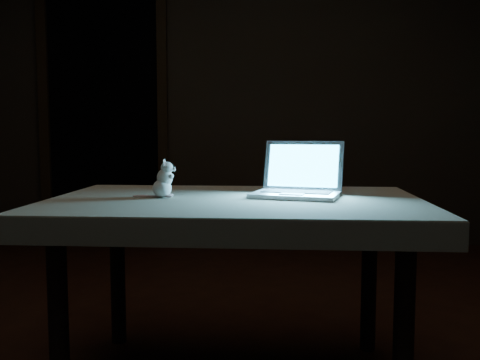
# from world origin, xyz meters

# --- Properties ---
(back_wall) EXTENTS (4.50, 0.04, 2.60)m
(back_wall) POSITION_xyz_m (0.00, 2.50, 1.30)
(back_wall) COLOR black
(back_wall) RESTS_ON ground
(doorway) EXTENTS (1.06, 0.36, 2.13)m
(doorway) POSITION_xyz_m (-1.10, 2.50, 1.06)
(doorway) COLOR black
(doorway) RESTS_ON back_wall
(table) EXTENTS (1.36, 0.93, 0.70)m
(table) POSITION_xyz_m (0.02, 0.04, 0.35)
(table) COLOR black
(table) RESTS_ON floor
(tablecloth) EXTENTS (1.47, 1.04, 0.09)m
(tablecloth) POSITION_xyz_m (-0.06, 0.09, 0.67)
(tablecloth) COLOR #BDB29B
(tablecloth) RESTS_ON table
(laptop) EXTENTS (0.40, 0.37, 0.22)m
(laptop) POSITION_xyz_m (0.25, 0.09, 0.82)
(laptop) COLOR silver
(laptop) RESTS_ON tablecloth
(plush_mouse) EXTENTS (0.14, 0.14, 0.15)m
(plush_mouse) POSITION_xyz_m (-0.26, 0.07, 0.78)
(plush_mouse) COLOR white
(plush_mouse) RESTS_ON tablecloth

